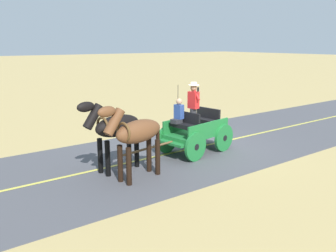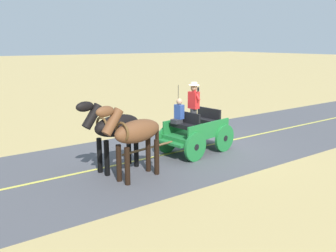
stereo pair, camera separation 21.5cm
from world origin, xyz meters
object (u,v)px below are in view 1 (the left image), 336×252
object	(u,v)px
horse_drawn_carriage	(194,130)
horse_off_side	(115,128)
traffic_cone	(202,119)
horse_near_side	(136,134)

from	to	relation	value
horse_drawn_carriage	horse_off_side	xyz separation A→B (m)	(-0.02, 3.07, 0.51)
horse_drawn_carriage	horse_off_side	size ratio (longest dim) A/B	2.04
horse_off_side	traffic_cone	size ratio (longest dim) A/B	4.42
horse_drawn_carriage	traffic_cone	xyz separation A→B (m)	(3.07, -3.05, -0.57)
horse_off_side	traffic_cone	bearing A→B (deg)	-63.21
horse_drawn_carriage	horse_near_side	size ratio (longest dim) A/B	2.04
horse_drawn_carriage	traffic_cone	distance (m)	4.37
horse_drawn_carriage	horse_off_side	world-z (taller)	horse_drawn_carriage
horse_near_side	horse_off_side	bearing A→B (deg)	9.27
horse_near_side	horse_off_side	xyz separation A→B (m)	(0.93, 0.15, 0.00)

